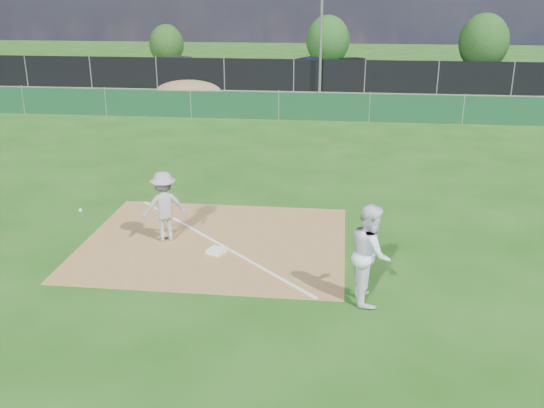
{
  "coord_description": "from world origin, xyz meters",
  "views": [
    {
      "loc": [
        2.82,
        -11.67,
        5.56
      ],
      "look_at": [
        1.34,
        1.0,
        1.0
      ],
      "focal_mm": 40.0,
      "sensor_mm": 36.0,
      "label": 1
    }
  ],
  "objects_px": {
    "first_base": "(216,251)",
    "tree_left": "(167,45)",
    "car_left": "(184,66)",
    "car_mid": "(314,69)",
    "light_pole": "(321,19)",
    "car_right": "(360,69)",
    "play_at_first": "(164,206)",
    "tree_mid": "(328,41)",
    "tree_right": "(484,42)",
    "runner": "(370,253)"
  },
  "relations": [
    {
      "from": "first_base",
      "to": "tree_left",
      "type": "bearing_deg",
      "value": 107.65
    },
    {
      "from": "car_left",
      "to": "car_mid",
      "type": "xyz_separation_m",
      "value": [
        8.64,
        -0.82,
        -0.02
      ]
    },
    {
      "from": "light_pole",
      "to": "car_left",
      "type": "height_order",
      "value": "light_pole"
    },
    {
      "from": "car_mid",
      "to": "car_right",
      "type": "relative_size",
      "value": 0.86
    },
    {
      "from": "car_mid",
      "to": "first_base",
      "type": "bearing_deg",
      "value": -161.41
    },
    {
      "from": "first_base",
      "to": "play_at_first",
      "type": "relative_size",
      "value": 0.14
    },
    {
      "from": "car_mid",
      "to": "car_right",
      "type": "bearing_deg",
      "value": -65.6
    },
    {
      "from": "car_mid",
      "to": "tree_mid",
      "type": "height_order",
      "value": "tree_mid"
    },
    {
      "from": "play_at_first",
      "to": "car_right",
      "type": "xyz_separation_m",
      "value": [
        4.98,
        26.48,
        -0.11
      ]
    },
    {
      "from": "car_left",
      "to": "car_right",
      "type": "xyz_separation_m",
      "value": [
        11.52,
        -0.61,
        0.0
      ]
    },
    {
      "from": "play_at_first",
      "to": "tree_right",
      "type": "height_order",
      "value": "tree_right"
    },
    {
      "from": "car_left",
      "to": "tree_left",
      "type": "relative_size",
      "value": 1.39
    },
    {
      "from": "car_mid",
      "to": "tree_left",
      "type": "height_order",
      "value": "tree_left"
    },
    {
      "from": "runner",
      "to": "car_right",
      "type": "xyz_separation_m",
      "value": [
        0.39,
        28.83,
        -0.22
      ]
    },
    {
      "from": "runner",
      "to": "tree_mid",
      "type": "height_order",
      "value": "tree_mid"
    },
    {
      "from": "car_left",
      "to": "tree_mid",
      "type": "distance_m",
      "value": 11.12
    },
    {
      "from": "car_mid",
      "to": "tree_left",
      "type": "xyz_separation_m",
      "value": [
        -11.41,
        6.54,
        0.85
      ]
    },
    {
      "from": "first_base",
      "to": "car_left",
      "type": "bearing_deg",
      "value": 105.85
    },
    {
      "from": "car_right",
      "to": "tree_right",
      "type": "xyz_separation_m",
      "value": [
        8.49,
        5.22,
        1.32
      ]
    },
    {
      "from": "first_base",
      "to": "tree_left",
      "type": "distance_m",
      "value": 35.09
    },
    {
      "from": "runner",
      "to": "car_mid",
      "type": "distance_m",
      "value": 28.73
    },
    {
      "from": "runner",
      "to": "car_left",
      "type": "distance_m",
      "value": 31.47
    },
    {
      "from": "light_pole",
      "to": "car_right",
      "type": "xyz_separation_m",
      "value": [
        2.32,
        4.78,
        -3.27
      ]
    },
    {
      "from": "tree_mid",
      "to": "play_at_first",
      "type": "bearing_deg",
      "value": -94.7
    },
    {
      "from": "first_base",
      "to": "car_left",
      "type": "height_order",
      "value": "car_left"
    },
    {
      "from": "car_right",
      "to": "runner",
      "type": "bearing_deg",
      "value": 159.31
    },
    {
      "from": "light_pole",
      "to": "play_at_first",
      "type": "height_order",
      "value": "light_pole"
    },
    {
      "from": "tree_left",
      "to": "tree_mid",
      "type": "relative_size",
      "value": 0.81
    },
    {
      "from": "light_pole",
      "to": "car_mid",
      "type": "distance_m",
      "value": 5.66
    },
    {
      "from": "play_at_first",
      "to": "tree_mid",
      "type": "relative_size",
      "value": 0.69
    },
    {
      "from": "tree_left",
      "to": "tree_mid",
      "type": "xyz_separation_m",
      "value": [
        12.04,
        0.32,
        0.37
      ]
    },
    {
      "from": "tree_left",
      "to": "runner",
      "type": "bearing_deg",
      "value": -68.42
    },
    {
      "from": "first_base",
      "to": "runner",
      "type": "xyz_separation_m",
      "value": [
        3.28,
        -1.75,
        0.9
      ]
    },
    {
      "from": "runner",
      "to": "tree_right",
      "type": "xyz_separation_m",
      "value": [
        8.88,
        34.05,
        1.1
      ]
    },
    {
      "from": "runner",
      "to": "tree_mid",
      "type": "bearing_deg",
      "value": -3.82
    },
    {
      "from": "light_pole",
      "to": "tree_mid",
      "type": "xyz_separation_m",
      "value": [
        0.07,
        11.43,
        -2.07
      ]
    },
    {
      "from": "car_mid",
      "to": "tree_right",
      "type": "bearing_deg",
      "value": -44.22
    },
    {
      "from": "tree_left",
      "to": "tree_mid",
      "type": "distance_m",
      "value": 12.05
    },
    {
      "from": "light_pole",
      "to": "car_mid",
      "type": "bearing_deg",
      "value": 97.02
    },
    {
      "from": "first_base",
      "to": "play_at_first",
      "type": "xyz_separation_m",
      "value": [
        -1.32,
        0.6,
        0.78
      ]
    },
    {
      "from": "car_left",
      "to": "car_right",
      "type": "height_order",
      "value": "car_right"
    },
    {
      "from": "play_at_first",
      "to": "car_left",
      "type": "bearing_deg",
      "value": 103.57
    },
    {
      "from": "car_left",
      "to": "tree_mid",
      "type": "xyz_separation_m",
      "value": [
        9.27,
        6.04,
        1.2
      ]
    },
    {
      "from": "car_right",
      "to": "tree_left",
      "type": "bearing_deg",
      "value": 46.19
    },
    {
      "from": "first_base",
      "to": "tree_mid",
      "type": "xyz_separation_m",
      "value": [
        1.41,
        33.72,
        1.87
      ]
    },
    {
      "from": "car_right",
      "to": "tree_mid",
      "type": "bearing_deg",
      "value": -1.2
    },
    {
      "from": "runner",
      "to": "tree_right",
      "type": "relative_size",
      "value": 0.48
    },
    {
      "from": "runner",
      "to": "car_left",
      "type": "height_order",
      "value": "runner"
    },
    {
      "from": "play_at_first",
      "to": "tree_left",
      "type": "bearing_deg",
      "value": 105.84
    },
    {
      "from": "car_mid",
      "to": "tree_right",
      "type": "height_order",
      "value": "tree_right"
    }
  ]
}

